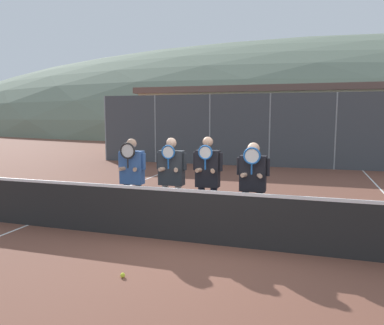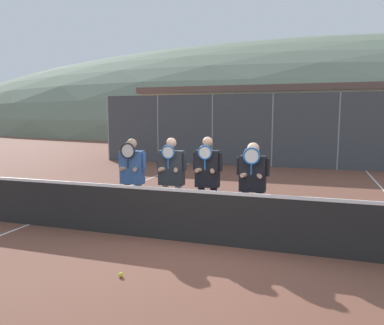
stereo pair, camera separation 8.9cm
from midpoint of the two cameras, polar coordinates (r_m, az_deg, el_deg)
The scene contains 13 objects.
ground_plane at distance 6.71m, azimuth 2.42°, elevation -12.30°, with size 120.00×120.00×0.00m, color brown.
hill_distant at distance 64.98m, azimuth 16.70°, elevation 4.92°, with size 133.65×74.25×25.99m.
clubhouse_building at distance 23.95m, azimuth 14.30°, elevation 6.38°, with size 17.74×5.50×3.94m.
fence_back at distance 16.61m, azimuth 12.29°, elevation 4.80°, with size 16.18×0.06×3.18m.
tennis_net at distance 6.56m, azimuth 2.44°, elevation -8.22°, with size 10.19×0.09×1.06m.
court_line_left_sideline at distance 10.86m, azimuth -12.76°, elevation -4.87°, with size 0.05×16.00×0.01m, color white.
player_leftmost at distance 7.72m, azimuth -8.78°, elevation -1.71°, with size 0.60×0.34×1.77m.
player_center_left at distance 7.43m, azimuth -2.81°, elevation -1.89°, with size 0.63×0.34×1.80m.
player_center_right at distance 7.12m, azimuth 2.71°, elevation -2.22°, with size 0.58×0.34×1.84m.
player_rightmost at distance 7.02m, azimuth 9.57°, elevation -2.61°, with size 0.61×0.34×1.75m.
car_far_left at distance 20.27m, azimuth 3.88°, elevation 3.35°, with size 4.51×2.06×1.72m.
car_left_of_center at distance 19.52m, azimuth 18.17°, elevation 2.85°, with size 4.64×1.99×1.71m.
tennis_ball_on_court at distance 5.52m, azimuth -10.33°, elevation -16.49°, with size 0.07×0.07×0.07m.
Camera 2 is at (1.75, -6.08, 2.24)m, focal length 35.00 mm.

